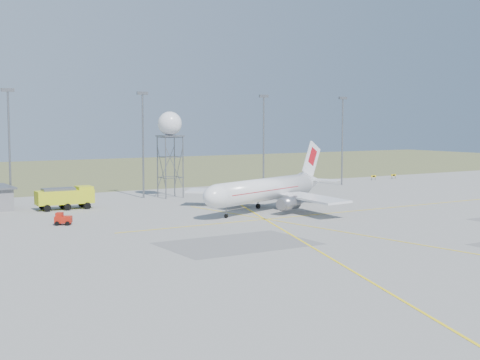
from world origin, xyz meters
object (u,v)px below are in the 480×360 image
radar_tower (170,149)px  fire_truck (66,199)px  baggage_tug (63,220)px  airliner_main (266,190)px

radar_tower → fire_truck: size_ratio=1.75×
radar_tower → baggage_tug: 37.50m
airliner_main → radar_tower: size_ratio=1.92×
radar_tower → fire_truck: (-22.55, -6.36, -7.57)m
airliner_main → fire_truck: 33.85m
fire_truck → baggage_tug: fire_truck is taller
airliner_main → radar_tower: bearing=-99.7°
airliner_main → baggage_tug: 33.70m
radar_tower → airliner_main: bearing=-78.5°
fire_truck → radar_tower: bearing=17.7°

